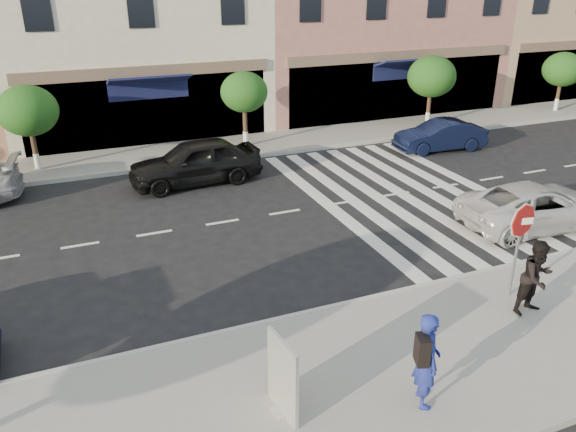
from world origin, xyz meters
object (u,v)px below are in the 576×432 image
object	(u,v)px
walker	(537,278)
car_far_mid	(195,162)
car_near_right	(536,206)
stop_sign	(521,229)
photographer	(427,360)
car_far_right	(440,136)
poster_board	(283,378)

from	to	relation	value
walker	car_far_mid	bearing A→B (deg)	107.22
walker	car_near_right	world-z (taller)	walker
stop_sign	car_far_mid	size ratio (longest dim) A/B	0.49
stop_sign	photographer	bearing A→B (deg)	-138.68
car_near_right	photographer	bearing A→B (deg)	128.50
photographer	car_far_right	bearing A→B (deg)	-16.96
car_near_right	car_far_right	world-z (taller)	car_near_right
car_far_mid	car_far_right	world-z (taller)	car_far_mid
stop_sign	car_far_right	xyz separation A→B (m)	(5.59, 10.22, -1.17)
photographer	car_far_mid	world-z (taller)	photographer
poster_board	car_far_right	size ratio (longest dim) A/B	0.38
photographer	car_far_right	size ratio (longest dim) A/B	0.46
stop_sign	poster_board	distance (m)	6.29
car_far_right	car_near_right	bearing A→B (deg)	-9.97
walker	car_far_right	bearing A→B (deg)	57.01
walker	poster_board	size ratio (longest dim) A/B	1.17
car_near_right	stop_sign	bearing A→B (deg)	133.56
stop_sign	walker	size ratio (longest dim) A/B	1.35
car_far_mid	stop_sign	bearing A→B (deg)	20.91
poster_board	car_near_right	world-z (taller)	poster_board
walker	stop_sign	bearing A→B (deg)	80.22
photographer	walker	bearing A→B (deg)	-48.87
car_far_right	photographer	bearing A→B (deg)	-31.63
walker	car_far_mid	distance (m)	11.83
car_far_right	stop_sign	bearing A→B (deg)	-23.03
car_near_right	car_far_right	size ratio (longest dim) A/B	1.22
photographer	car_far_right	xyz separation A→B (m)	(9.37, 12.32, -0.40)
photographer	car_far_mid	size ratio (longest dim) A/B	0.38
stop_sign	walker	xyz separation A→B (m)	(-0.05, -0.68, -0.81)
walker	car_far_mid	xyz separation A→B (m)	(-4.60, 10.90, -0.20)
poster_board	car_far_right	xyz separation A→B (m)	(11.64, 11.65, -0.22)
car_near_right	poster_board	bearing A→B (deg)	118.48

